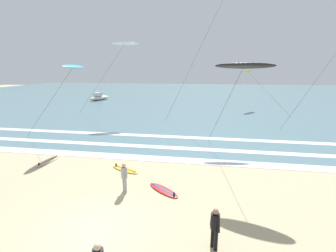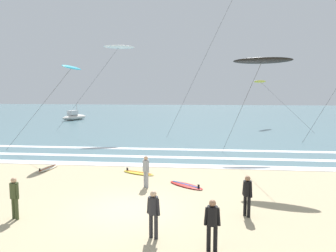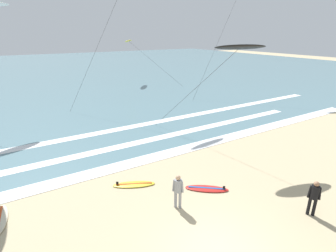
% 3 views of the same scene
% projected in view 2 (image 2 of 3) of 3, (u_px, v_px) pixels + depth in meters
% --- Properties ---
extents(ground_plane, '(160.00, 160.00, 0.00)m').
position_uv_depth(ground_plane, '(128.00, 209.00, 13.26)').
color(ground_plane, tan).
extents(ocean_surface, '(140.00, 90.00, 0.01)m').
position_uv_depth(ocean_surface, '(187.00, 115.00, 65.02)').
color(ocean_surface, slate).
rests_on(ocean_surface, ground).
extents(wave_foam_shoreline, '(41.86, 1.09, 0.01)m').
position_uv_depth(wave_foam_shoreline, '(180.00, 166.00, 20.77)').
color(wave_foam_shoreline, white).
rests_on(wave_foam_shoreline, ocean_surface).
extents(wave_foam_mid_break, '(37.25, 0.79, 0.01)m').
position_uv_depth(wave_foam_mid_break, '(135.00, 156.00, 23.68)').
color(wave_foam_mid_break, white).
rests_on(wave_foam_mid_break, ocean_surface).
extents(wave_foam_outer_break, '(49.28, 0.83, 0.01)m').
position_uv_depth(wave_foam_outer_break, '(166.00, 149.00, 26.63)').
color(wave_foam_outer_break, white).
rests_on(wave_foam_outer_break, ocean_surface).
extents(surfer_mid_group, '(0.38, 0.46, 1.60)m').
position_uv_depth(surfer_mid_group, '(247.00, 192.00, 12.33)').
color(surfer_mid_group, black).
rests_on(surfer_mid_group, ground).
extents(surfer_right_near, '(0.50, 0.32, 1.60)m').
position_uv_depth(surfer_right_near, '(153.00, 210.00, 10.50)').
color(surfer_right_near, '#232328').
rests_on(surfer_right_near, ground).
extents(surfer_foreground_main, '(0.41, 0.43, 1.60)m').
position_uv_depth(surfer_foreground_main, '(146.00, 169.00, 16.06)').
color(surfer_foreground_main, gray).
rests_on(surfer_foreground_main, ground).
extents(surfer_left_far, '(0.50, 0.32, 1.60)m').
position_uv_depth(surfer_left_far, '(14.00, 194.00, 12.08)').
color(surfer_left_far, '#384223').
rests_on(surfer_left_far, ground).
extents(surfer_left_near, '(0.51, 0.32, 1.60)m').
position_uv_depth(surfer_left_near, '(212.00, 221.00, 9.64)').
color(surfer_left_near, black).
rests_on(surfer_left_near, ground).
extents(surfboard_near_water, '(2.16, 1.43, 0.25)m').
position_uv_depth(surfboard_near_water, '(138.00, 173.00, 18.84)').
color(surfboard_near_water, yellow).
rests_on(surfboard_near_water, ground).
extents(surfboard_right_spare, '(0.80, 2.15, 0.25)m').
position_uv_depth(surfboard_right_spare, '(48.00, 168.00, 19.90)').
color(surfboard_right_spare, beige).
rests_on(surfboard_right_spare, ground).
extents(surfboard_foreground_flat, '(2.02, 1.77, 0.25)m').
position_uv_depth(surfboard_foreground_flat, '(186.00, 185.00, 16.37)').
color(surfboard_foreground_flat, red).
rests_on(surfboard_foreground_flat, ground).
extents(kite_black_low_near, '(3.29, 7.94, 6.68)m').
position_uv_depth(kite_black_low_near, '(262.00, 61.00, 17.73)').
color(kite_black_low_near, black).
rests_on(kite_black_low_near, ground).
extents(kite_white_high_left, '(10.60, 4.85, 9.51)m').
position_uv_depth(kite_white_high_left, '(119.00, 47.00, 33.20)').
color(kite_white_high_left, white).
rests_on(kite_white_high_left, ground).
extents(kite_cyan_high_right, '(6.76, 3.21, 6.73)m').
position_uv_depth(kite_cyan_high_right, '(72.00, 68.00, 23.65)').
color(kite_cyan_high_right, '#23A8C6').
rests_on(kite_cyan_high_right, ground).
extents(kite_yellow_far_right, '(6.39, 8.13, 6.24)m').
position_uv_depth(kite_yellow_far_right, '(260.00, 82.00, 43.19)').
color(kite_yellow_far_right, yellow).
rests_on(kite_yellow_far_right, ground).
extents(offshore_boat, '(3.35, 5.47, 2.70)m').
position_uv_depth(offshore_boat, '(74.00, 117.00, 53.05)').
color(offshore_boat, beige).
rests_on(offshore_boat, ground).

